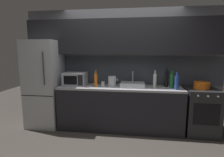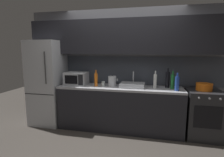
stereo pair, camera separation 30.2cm
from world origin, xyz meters
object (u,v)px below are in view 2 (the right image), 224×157
object	(u,v)px
microwave	(76,78)
wine_bottle_green	(173,81)
wine_bottle_white	(155,81)
kettle	(112,81)
wine_bottle_dark	(167,79)
cooking_pot	(204,87)
oven_range	(203,114)
wine_bottle_blue	(177,83)
wine_bottle_orange	(96,79)
refrigerator	(48,83)
mug_clear	(103,84)

from	to	relation	value
microwave	wine_bottle_green	distance (m)	1.96
wine_bottle_white	wine_bottle_green	bearing A→B (deg)	-3.18
kettle	wine_bottle_dark	distance (m)	1.10
cooking_pot	kettle	bearing A→B (deg)	179.51
oven_range	kettle	xyz separation A→B (m)	(-1.75, 0.02, 0.56)
wine_bottle_blue	oven_range	bearing A→B (deg)	14.79
wine_bottle_orange	wine_bottle_green	xyz separation A→B (m)	(1.50, 0.06, 0.01)
cooking_pot	microwave	bearing A→B (deg)	179.58
refrigerator	oven_range	bearing A→B (deg)	-0.02
wine_bottle_orange	cooking_pot	xyz separation A→B (m)	(2.06, 0.04, -0.07)
wine_bottle_orange	wine_bottle_blue	xyz separation A→B (m)	(1.57, -0.09, -0.00)
wine_bottle_blue	mug_clear	xyz separation A→B (m)	(-1.43, 0.15, -0.09)
mug_clear	cooking_pot	xyz separation A→B (m)	(1.92, -0.02, 0.02)
kettle	wine_bottle_dark	bearing A→B (deg)	5.29
oven_range	wine_bottle_dark	xyz separation A→B (m)	(-0.65, 0.12, 0.61)
oven_range	wine_bottle_white	xyz separation A→B (m)	(-0.89, 0.03, 0.59)
kettle	wine_bottle_orange	bearing A→B (deg)	-170.19
refrigerator	oven_range	xyz separation A→B (m)	(3.21, -0.00, -0.47)
microwave	cooking_pot	bearing A→B (deg)	-0.42
refrigerator	wine_bottle_blue	distance (m)	2.71
refrigerator	microwave	size ratio (longest dim) A/B	3.99
microwave	wine_bottle_dark	size ratio (longest dim) A/B	1.20
wine_bottle_white	refrigerator	bearing A→B (deg)	-179.18
refrigerator	cooking_pot	world-z (taller)	refrigerator
refrigerator	wine_bottle_blue	size ratio (longest dim) A/B	5.59
microwave	wine_bottle_blue	world-z (taller)	wine_bottle_blue
oven_range	wine_bottle_dark	bearing A→B (deg)	169.83
microwave	wine_bottle_green	size ratio (longest dim) A/B	1.33
wine_bottle_orange	microwave	bearing A→B (deg)	172.53
cooking_pot	wine_bottle_white	bearing A→B (deg)	177.83
wine_bottle_blue	wine_bottle_green	bearing A→B (deg)	112.39
kettle	wine_bottle_blue	xyz separation A→B (m)	(1.24, -0.15, 0.03)
mug_clear	cooking_pot	size ratio (longest dim) A/B	0.31
wine_bottle_blue	mug_clear	world-z (taller)	wine_bottle_blue
refrigerator	cooking_pot	distance (m)	3.20
microwave	mug_clear	xyz separation A→B (m)	(0.59, -0.00, -0.09)
cooking_pot	wine_bottle_orange	bearing A→B (deg)	-178.84
mug_clear	cooking_pot	world-z (taller)	cooking_pot
wine_bottle_dark	cooking_pot	distance (m)	0.66
microwave	wine_bottle_dark	distance (m)	1.88
wine_bottle_blue	wine_bottle_green	distance (m)	0.16
oven_range	wine_bottle_white	size ratio (longest dim) A/B	2.64
refrigerator	oven_range	distance (m)	3.25
wine_bottle_white	wine_bottle_blue	bearing A→B (deg)	-23.68
refrigerator	wine_bottle_green	xyz separation A→B (m)	(2.64, 0.02, 0.13)
oven_range	wine_bottle_blue	size ratio (longest dim) A/B	2.74
wine_bottle_white	cooking_pot	bearing A→B (deg)	-2.17
refrigerator	wine_bottle_orange	size ratio (longest dim) A/B	5.52
microwave	wine_bottle_dark	world-z (taller)	wine_bottle_dark
refrigerator	wine_bottle_dark	world-z (taller)	refrigerator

